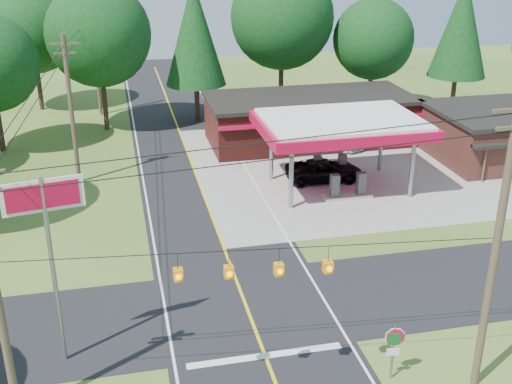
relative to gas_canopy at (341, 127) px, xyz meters
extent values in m
plane|color=#3E6122|center=(-9.00, -13.00, -4.27)|extent=(120.00, 120.00, 0.00)
cube|color=black|center=(-9.00, -13.00, -4.26)|extent=(8.00, 120.00, 0.02)
cube|color=black|center=(-9.00, -13.00, -4.25)|extent=(70.00, 7.00, 0.02)
cube|color=yellow|center=(-9.00, -13.00, -4.24)|extent=(0.15, 110.00, 0.00)
cylinder|color=gray|center=(-4.00, -2.50, -2.17)|extent=(0.28, 0.28, 4.20)
cylinder|color=gray|center=(-4.00, 2.50, -2.17)|extent=(0.28, 0.28, 4.20)
cylinder|color=gray|center=(4.00, -2.50, -2.17)|extent=(0.28, 0.28, 4.20)
cylinder|color=gray|center=(4.00, 2.50, -2.17)|extent=(0.28, 0.28, 4.20)
cube|color=#B80931|center=(0.00, 0.00, 0.08)|extent=(10.60, 7.40, 0.70)
cube|color=white|center=(0.00, 0.00, 0.48)|extent=(10.00, 7.00, 0.25)
cube|color=#9E9B93|center=(0.00, -1.80, -4.14)|extent=(3.20, 0.90, 0.22)
cube|color=#3F3F44|center=(-0.90, -1.80, -3.32)|extent=(0.55, 0.45, 1.50)
cube|color=#3F3F44|center=(0.90, -1.80, -3.32)|extent=(0.55, 0.45, 1.50)
cube|color=#9E9B93|center=(0.00, 1.80, -4.14)|extent=(3.20, 0.90, 0.22)
cube|color=#3F3F44|center=(-0.90, 1.80, -3.32)|extent=(0.55, 0.45, 1.50)
cube|color=#3F3F44|center=(0.90, 1.80, -3.32)|extent=(0.55, 0.45, 1.50)
cube|color=#561D18|center=(1.00, 10.00, -2.52)|extent=(16.00, 7.00, 3.50)
cube|color=black|center=(1.00, 10.00, -0.62)|extent=(16.40, 7.40, 0.30)
cube|color=#B80931|center=(1.00, 6.40, -1.57)|extent=(16.00, 0.50, 0.25)
cylinder|color=#473828|center=(-1.50, -20.00, 1.48)|extent=(0.30, 0.30, 11.50)
cylinder|color=#473828|center=(-17.00, 5.00, 0.73)|extent=(0.30, 0.30, 10.00)
cube|color=#473828|center=(-17.00, 5.00, 5.13)|extent=(1.80, 0.12, 0.12)
cube|color=#473828|center=(-17.00, 5.00, 4.53)|extent=(1.40, 0.12, 0.12)
cylinder|color=#473828|center=(-15.50, 22.00, 0.48)|extent=(0.30, 0.30, 9.50)
cube|color=orange|center=(-12.55, -18.70, 1.23)|extent=(0.32, 0.32, 0.42)
cube|color=orange|center=(-10.85, -18.90, 1.23)|extent=(0.32, 0.32, 0.42)
cube|color=orange|center=(-9.15, -19.10, 1.23)|extent=(0.32, 0.32, 0.42)
cube|color=orange|center=(-7.45, -19.30, 1.23)|extent=(0.32, 0.32, 0.42)
cylinder|color=#332316|center=(-15.00, 17.00, -1.93)|extent=(0.44, 0.44, 4.68)
sphere|color=black|center=(-15.00, 17.00, 3.79)|extent=(8.58, 8.58, 8.58)
cylinder|color=#332316|center=(-7.00, 18.00, -2.11)|extent=(0.44, 0.44, 4.32)
cone|color=black|center=(-7.00, 18.00, 3.53)|extent=(5.28, 5.28, 9.00)
cylinder|color=#332316|center=(1.00, 19.00, -1.75)|extent=(0.44, 0.44, 5.04)
sphere|color=black|center=(1.00, 19.00, 4.41)|extent=(9.24, 9.24, 9.24)
cylinder|color=#332316|center=(9.00, 17.00, -2.29)|extent=(0.44, 0.44, 3.96)
sphere|color=black|center=(9.00, 17.00, 2.55)|extent=(7.26, 7.26, 7.26)
cylinder|color=#332316|center=(17.00, 16.00, -2.11)|extent=(0.44, 0.44, 4.32)
cone|color=black|center=(17.00, 16.00, 3.53)|extent=(5.28, 5.28, 9.00)
cylinder|color=#332316|center=(-21.00, 25.00, -2.11)|extent=(0.44, 0.44, 4.32)
sphere|color=black|center=(-21.00, 25.00, 3.17)|extent=(7.92, 7.92, 7.92)
imported|color=black|center=(-0.50, 1.50, -3.53)|extent=(5.59, 5.59, 1.47)
imported|color=white|center=(3.00, 8.00, -3.54)|extent=(5.57, 5.57, 1.45)
cylinder|color=gray|center=(-17.00, -15.00, -0.27)|extent=(0.18, 0.18, 8.00)
cube|color=white|center=(-17.00, -15.00, 3.00)|extent=(2.94, 0.61, 1.26)
cube|color=#B80931|center=(-17.00, -15.05, 3.00)|extent=(2.58, 0.52, 0.97)
cylinder|color=gray|center=(-4.50, -19.00, -3.15)|extent=(0.07, 0.07, 2.23)
cylinder|color=gray|center=(-4.55, -19.00, -3.05)|extent=(0.06, 0.06, 2.43)
cube|color=#0C591E|center=(-4.55, -19.04, -2.40)|extent=(0.49, 0.12, 0.50)
cube|color=white|center=(-4.55, -19.04, -3.01)|extent=(0.49, 0.12, 0.33)
camera|label=1|loc=(-14.13, -37.65, 12.17)|focal=45.00mm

